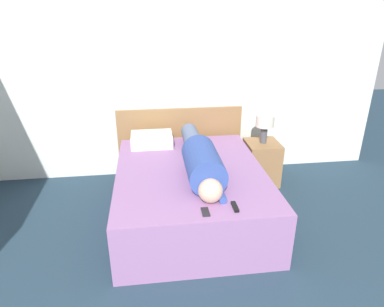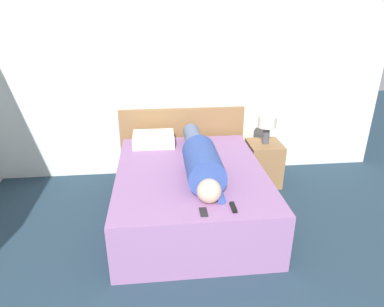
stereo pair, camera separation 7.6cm
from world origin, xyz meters
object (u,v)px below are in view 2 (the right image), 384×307
at_px(pillow_near_headboard, 154,139).
at_px(tv_remote, 233,207).
at_px(bed, 191,193).
at_px(nightstand, 263,163).
at_px(cell_phone, 203,212).
at_px(table_lamp, 267,124).
at_px(person_lying, 201,160).

relative_size(pillow_near_headboard, tv_remote, 3.36).
bearing_deg(tv_remote, bed, 110.18).
bearing_deg(nightstand, bed, -146.31).
relative_size(nightstand, cell_phone, 4.32).
bearing_deg(table_lamp, bed, -146.31).
distance_m(bed, cell_phone, 0.87).
distance_m(person_lying, pillow_near_headboard, 0.97).
xyz_separation_m(bed, nightstand, (1.02, 0.68, -0.01)).
distance_m(person_lying, cell_phone, 0.76).
xyz_separation_m(bed, cell_phone, (0.03, -0.82, 0.29)).
height_order(person_lying, tv_remote, person_lying).
bearing_deg(pillow_near_headboard, person_lying, -60.01).
bearing_deg(bed, tv_remote, -69.82).
bearing_deg(person_lying, nightstand, 39.61).
xyz_separation_m(bed, pillow_near_headboard, (-0.39, 0.75, 0.36)).
distance_m(pillow_near_headboard, tv_remote, 1.68).
bearing_deg(bed, table_lamp, 33.69).
bearing_deg(bed, cell_phone, -88.19).
distance_m(table_lamp, tv_remote, 1.66).
height_order(table_lamp, person_lying, person_lying).
relative_size(bed, person_lying, 1.15).
xyz_separation_m(nightstand, table_lamp, (0.00, -0.00, 0.54)).
bearing_deg(person_lying, bed, 139.31).
bearing_deg(pillow_near_headboard, bed, -62.89).
bearing_deg(nightstand, person_lying, -140.39).
distance_m(tv_remote, cell_phone, 0.27).
distance_m(bed, table_lamp, 1.34).
relative_size(nightstand, table_lamp, 1.55).
xyz_separation_m(tv_remote, cell_phone, (-0.26, -0.04, -0.01)).
height_order(pillow_near_headboard, tv_remote, pillow_near_headboard).
bearing_deg(person_lying, tv_remote, -74.75).
height_order(nightstand, person_lying, person_lying).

